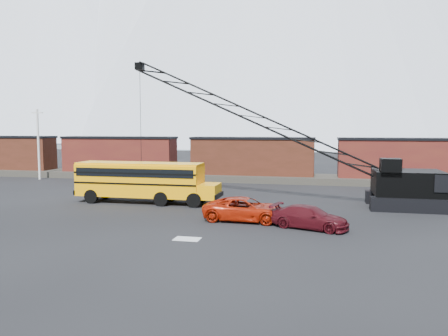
# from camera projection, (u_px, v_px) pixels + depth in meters

# --- Properties ---
(ground) EXTENTS (160.00, 160.00, 0.00)m
(ground) POSITION_uv_depth(u_px,v_px,m) (199.00, 223.00, 27.36)
(ground) COLOR black
(ground) RESTS_ON ground
(gravel_berm) EXTENTS (120.00, 5.00, 0.70)m
(gravel_berm) POSITION_uv_depth(u_px,v_px,m) (252.00, 178.00, 48.71)
(gravel_berm) COLOR #413D35
(gravel_berm) RESTS_ON ground
(boxcar_west_far) EXTENTS (13.70, 3.10, 4.17)m
(boxcar_west_far) POSITION_uv_depth(u_px,v_px,m) (3.00, 152.00, 55.36)
(boxcar_west_far) COLOR #4D2115
(boxcar_west_far) RESTS_ON gravel_berm
(boxcar_west_near) EXTENTS (13.70, 3.10, 4.17)m
(boxcar_west_near) POSITION_uv_depth(u_px,v_px,m) (119.00, 154.00, 51.93)
(boxcar_west_near) COLOR #4A1615
(boxcar_west_near) RESTS_ON gravel_berm
(boxcar_mid) EXTENTS (13.70, 3.10, 4.17)m
(boxcar_mid) POSITION_uv_depth(u_px,v_px,m) (252.00, 156.00, 48.49)
(boxcar_mid) COLOR #4D2115
(boxcar_mid) RESTS_ON gravel_berm
(boxcar_east_near) EXTENTS (13.70, 3.10, 4.17)m
(boxcar_east_near) POSITION_uv_depth(u_px,v_px,m) (406.00, 158.00, 45.05)
(boxcar_east_near) COLOR #4A1615
(boxcar_east_near) RESTS_ON gravel_berm
(utility_pole) EXTENTS (1.40, 0.24, 8.00)m
(utility_pole) POSITION_uv_depth(u_px,v_px,m) (38.00, 143.00, 49.63)
(utility_pole) COLOR silver
(utility_pole) RESTS_ON ground
(snow_patch) EXTENTS (1.40, 0.90, 0.02)m
(snow_patch) POSITION_uv_depth(u_px,v_px,m) (187.00, 239.00, 23.36)
(snow_patch) COLOR silver
(snow_patch) RESTS_ON ground
(school_bus) EXTENTS (11.65, 2.65, 3.19)m
(school_bus) POSITION_uv_depth(u_px,v_px,m) (144.00, 180.00, 34.45)
(school_bus) COLOR #FFA405
(school_bus) RESTS_ON ground
(red_pickup) EXTENTS (5.47, 2.68, 1.50)m
(red_pickup) POSITION_uv_depth(u_px,v_px,m) (245.00, 209.00, 27.89)
(red_pickup) COLOR #AE1E08
(red_pickup) RESTS_ON ground
(maroon_suv) EXTENTS (4.95, 3.18, 1.34)m
(maroon_suv) POSITION_uv_depth(u_px,v_px,m) (310.00, 217.00, 25.79)
(maroon_suv) COLOR #430C12
(maroon_suv) RESTS_ON ground
(crawler_crane) EXTENTS (24.37, 4.20, 11.51)m
(crawler_crane) POSITION_uv_depth(u_px,v_px,m) (282.00, 130.00, 34.03)
(crawler_crane) COLOR black
(crawler_crane) RESTS_ON ground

